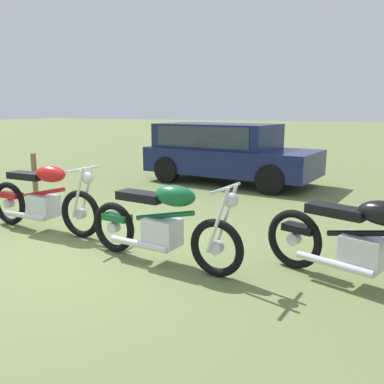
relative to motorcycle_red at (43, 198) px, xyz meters
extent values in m
plane|color=olive|center=(1.09, -0.32, -0.49)|extent=(120.00, 120.00, 0.00)
torus|color=black|center=(0.70, 0.00, -0.15)|extent=(0.68, 0.10, 0.68)
torus|color=black|center=(-0.75, 0.01, -0.15)|extent=(0.68, 0.10, 0.68)
cylinder|color=silver|center=(0.70, 0.00, -0.15)|extent=(0.14, 0.10, 0.14)
cylinder|color=silver|center=(-0.75, 0.01, -0.15)|extent=(0.14, 0.10, 0.14)
cylinder|color=silver|center=(0.76, 0.09, 0.17)|extent=(0.26, 0.04, 0.72)
cylinder|color=silver|center=(0.76, -0.09, 0.17)|extent=(0.26, 0.04, 0.72)
cube|color=silver|center=(0.00, 0.00, -0.11)|extent=(0.40, 0.30, 0.32)
cylinder|color=red|center=(0.03, 0.00, 0.09)|extent=(0.79, 0.07, 0.22)
ellipsoid|color=red|center=(0.18, 0.00, 0.37)|extent=(0.52, 0.27, 0.24)
cube|color=black|center=(-0.30, 0.01, 0.31)|extent=(0.60, 0.25, 0.10)
cube|color=red|center=(-0.69, 0.01, -0.01)|extent=(0.36, 0.18, 0.08)
cylinder|color=silver|center=(0.80, 0.00, 0.49)|extent=(0.04, 0.64, 0.03)
sphere|color=silver|center=(0.86, -0.01, 0.37)|extent=(0.16, 0.16, 0.16)
cylinder|color=silver|center=(-0.23, -0.15, -0.25)|extent=(0.80, 0.09, 0.08)
torus|color=black|center=(2.93, -0.43, -0.17)|extent=(0.65, 0.15, 0.64)
torus|color=black|center=(1.48, -0.28, -0.17)|extent=(0.65, 0.15, 0.64)
cylinder|color=silver|center=(2.93, -0.43, -0.17)|extent=(0.15, 0.11, 0.14)
cylinder|color=silver|center=(1.48, -0.28, -0.17)|extent=(0.15, 0.11, 0.14)
cylinder|color=silver|center=(3.00, -0.34, 0.16)|extent=(0.27, 0.06, 0.73)
cylinder|color=silver|center=(2.99, -0.52, 0.16)|extent=(0.27, 0.06, 0.73)
cube|color=silver|center=(2.23, -0.36, -0.11)|extent=(0.43, 0.34, 0.32)
cylinder|color=#14592D|center=(2.26, -0.36, 0.09)|extent=(0.80, 0.14, 0.23)
ellipsoid|color=#14592D|center=(2.40, -0.37, 0.34)|extent=(0.54, 0.31, 0.24)
cube|color=black|center=(1.93, -0.33, 0.28)|extent=(0.62, 0.30, 0.10)
cube|color=#14592D|center=(1.54, -0.29, -0.03)|extent=(0.38, 0.21, 0.08)
cylinder|color=silver|center=(3.03, -0.44, 0.49)|extent=(0.10, 0.64, 0.03)
sphere|color=silver|center=(3.09, -0.44, 0.37)|extent=(0.18, 0.18, 0.16)
cylinder|color=silver|center=(1.99, -0.49, -0.25)|extent=(0.80, 0.16, 0.08)
torus|color=black|center=(3.62, 0.19, -0.15)|extent=(0.67, 0.30, 0.68)
cylinder|color=silver|center=(3.62, 0.19, -0.15)|extent=(0.16, 0.14, 0.14)
cube|color=silver|center=(4.35, -0.05, -0.11)|extent=(0.47, 0.41, 0.32)
cylinder|color=black|center=(4.38, -0.06, 0.09)|extent=(0.80, 0.31, 0.23)
cube|color=black|center=(4.07, 0.04, 0.25)|extent=(0.64, 0.42, 0.10)
cube|color=black|center=(3.68, 0.17, -0.01)|extent=(0.40, 0.28, 0.08)
cylinder|color=silver|center=(4.09, -0.14, -0.25)|extent=(0.79, 0.33, 0.08)
cube|color=#161E4C|center=(1.04, 4.99, 0.06)|extent=(4.24, 2.17, 0.60)
cube|color=#161E4C|center=(0.64, 5.03, 0.64)|extent=(3.01, 1.87, 0.60)
cube|color=#2D3842|center=(0.64, 5.03, 0.66)|extent=(2.59, 1.86, 0.48)
cylinder|color=black|center=(2.46, 5.66, -0.17)|extent=(0.66, 0.29, 0.64)
cylinder|color=black|center=(2.29, 4.04, -0.17)|extent=(0.66, 0.29, 0.64)
cylinder|color=black|center=(-0.20, 5.94, -0.17)|extent=(0.66, 0.29, 0.64)
cylinder|color=black|center=(-0.38, 4.32, -0.17)|extent=(0.66, 0.29, 0.64)
cylinder|color=brown|center=(-1.69, 1.41, -0.02)|extent=(0.10, 0.10, 0.94)
camera|label=1|loc=(4.53, -4.25, 1.28)|focal=38.03mm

